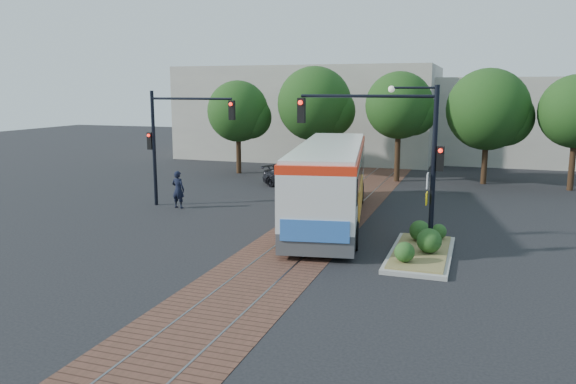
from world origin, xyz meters
name	(u,v)px	position (x,y,z in m)	size (l,w,h in m)	color
ground	(304,238)	(0.00, 0.00, 0.00)	(120.00, 120.00, 0.00)	black
trackbed	(329,218)	(0.00, 4.00, 0.01)	(3.60, 40.00, 0.02)	brown
tree_row	(395,108)	(1.21, 16.42, 4.85)	(26.40, 5.60, 7.67)	#382314
warehouses	(395,115)	(-0.53, 28.75, 3.81)	(40.00, 13.00, 8.00)	#ADA899
city_bus	(330,178)	(0.15, 3.55, 2.00)	(5.15, 13.70, 3.59)	#414144
traffic_island	(422,247)	(4.82, -0.90, 0.33)	(2.20, 5.20, 1.13)	gray
signal_pole_main	(400,142)	(3.86, -0.81, 4.16)	(5.49, 0.46, 6.00)	black
signal_pole_left	(172,133)	(-8.37, 4.00, 3.86)	(4.99, 0.34, 6.00)	black
officer	(178,190)	(-7.97, 3.67, 0.97)	(0.71, 0.46, 1.94)	black
parked_car	(294,178)	(-4.20, 11.32, 0.64)	(1.80, 4.43, 1.29)	black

